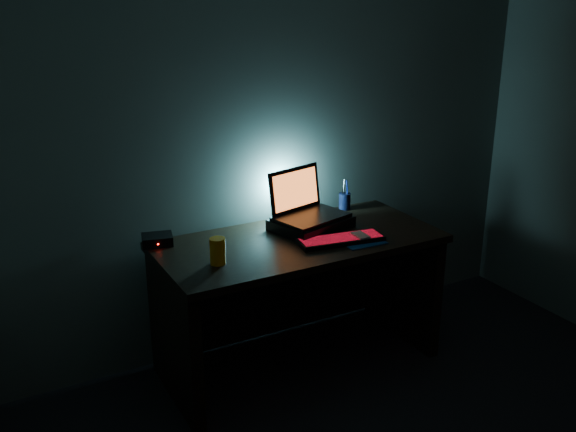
% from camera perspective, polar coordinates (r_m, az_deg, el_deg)
% --- Properties ---
extents(room, '(3.50, 4.00, 2.50)m').
position_cam_1_polar(room, '(2.05, 24.06, -3.28)').
color(room, black).
rests_on(room, ground).
extents(desk, '(1.50, 0.70, 0.75)m').
position_cam_1_polar(desk, '(3.52, 0.55, -5.67)').
color(desk, black).
rests_on(desk, ground).
extents(riser, '(0.46, 0.39, 0.06)m').
position_cam_1_polar(riser, '(3.51, 2.06, -0.67)').
color(riser, black).
rests_on(riser, desk).
extents(laptop, '(0.43, 0.37, 0.26)m').
position_cam_1_polar(laptop, '(3.52, 1.49, 0.92)').
color(laptop, black).
rests_on(laptop, riser).
extents(keyboard, '(0.47, 0.21, 0.03)m').
position_cam_1_polar(keyboard, '(3.34, 4.72, -2.11)').
color(keyboard, black).
rests_on(keyboard, desk).
extents(mousepad, '(0.23, 0.21, 0.00)m').
position_cam_1_polar(mousepad, '(3.37, 6.43, -2.16)').
color(mousepad, navy).
rests_on(mousepad, desk).
extents(mouse, '(0.07, 0.11, 0.03)m').
position_cam_1_polar(mouse, '(3.36, 6.44, -1.88)').
color(mouse, gray).
rests_on(mouse, mousepad).
extents(pen_cup, '(0.09, 0.09, 0.10)m').
position_cam_1_polar(pen_cup, '(3.83, 5.07, 1.31)').
color(pen_cup, black).
rests_on(pen_cup, desk).
extents(juice_glass, '(0.09, 0.09, 0.13)m').
position_cam_1_polar(juice_glass, '(3.07, -6.27, -3.12)').
color(juice_glass, orange).
rests_on(juice_glass, desk).
extents(router, '(0.18, 0.16, 0.05)m').
position_cam_1_polar(router, '(3.36, -11.54, -2.08)').
color(router, black).
rests_on(router, desk).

